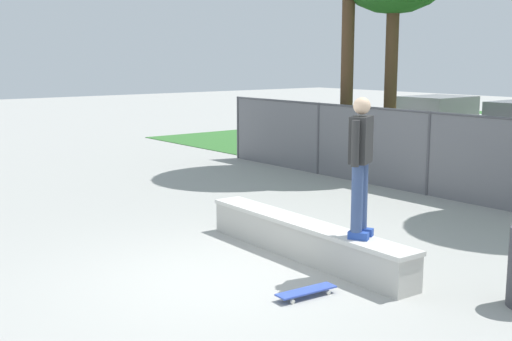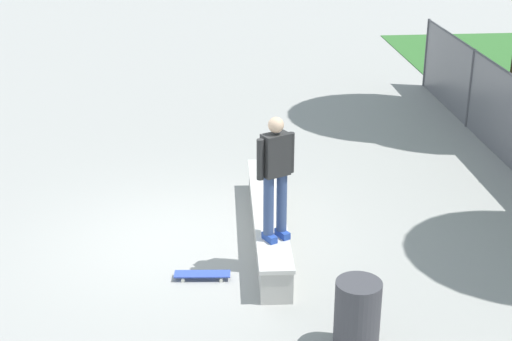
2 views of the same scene
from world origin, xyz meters
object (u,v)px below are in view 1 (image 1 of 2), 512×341
at_px(skateboarder, 361,161).
at_px(car_white, 435,123).
at_px(concrete_ledge, 304,239).
at_px(skateboard, 306,291).

distance_m(skateboarder, car_white, 12.94).
distance_m(concrete_ledge, car_white, 12.39).
xyz_separation_m(concrete_ledge, car_white, (-5.88, 10.89, 0.57)).
bearing_deg(car_white, skateboarder, -57.52).
bearing_deg(car_white, skateboard, -59.32).
bearing_deg(skateboarder, skateboard, -81.81).
distance_m(concrete_ledge, skateboard, 1.62).
height_order(skateboarder, car_white, skateboarder).
xyz_separation_m(skateboarder, skateboard, (0.15, -1.05, -1.47)).
bearing_deg(car_white, concrete_ledge, -61.63).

